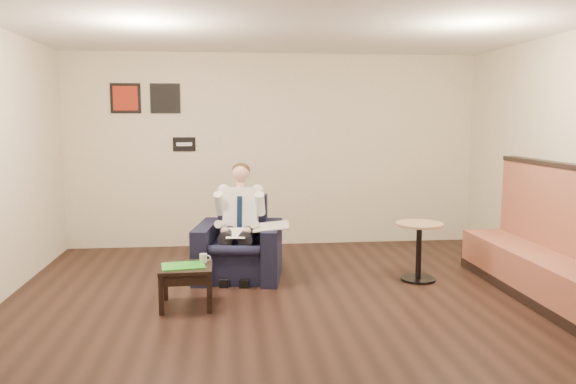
{
  "coord_description": "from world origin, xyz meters",
  "views": [
    {
      "loc": [
        -0.68,
        -5.21,
        1.86
      ],
      "look_at": [
        0.01,
        1.2,
        1.02
      ],
      "focal_mm": 35.0,
      "sensor_mm": 36.0,
      "label": 1
    }
  ],
  "objects": [
    {
      "name": "ground",
      "position": [
        0.0,
        0.0,
        0.0
      ],
      "size": [
        6.0,
        6.0,
        0.0
      ],
      "primitive_type": "plane",
      "color": "black",
      "rests_on": "ground"
    },
    {
      "name": "wall_back",
      "position": [
        0.0,
        3.0,
        1.4
      ],
      "size": [
        6.0,
        0.02,
        2.8
      ],
      "primitive_type": "cube",
      "color": "beige",
      "rests_on": "ground"
    },
    {
      "name": "wall_front",
      "position": [
        0.0,
        -3.0,
        1.4
      ],
      "size": [
        6.0,
        0.02,
        2.8
      ],
      "primitive_type": "cube",
      "color": "beige",
      "rests_on": "ground"
    },
    {
      "name": "ceiling",
      "position": [
        0.0,
        0.0,
        2.8
      ],
      "size": [
        6.0,
        6.0,
        0.02
      ],
      "primitive_type": "cube",
      "color": "white",
      "rests_on": "wall_back"
    },
    {
      "name": "seating_sign",
      "position": [
        -1.3,
        2.98,
        1.5
      ],
      "size": [
        0.32,
        0.02,
        0.2
      ],
      "primitive_type": "cube",
      "color": "black",
      "rests_on": "wall_back"
    },
    {
      "name": "art_print_left",
      "position": [
        -2.1,
        2.98,
        2.15
      ],
      "size": [
        0.42,
        0.03,
        0.42
      ],
      "primitive_type": "cube",
      "color": "maroon",
      "rests_on": "wall_back"
    },
    {
      "name": "art_print_right",
      "position": [
        -1.55,
        2.98,
        2.15
      ],
      "size": [
        0.42,
        0.03,
        0.42
      ],
      "primitive_type": "cube",
      "color": "black",
      "rests_on": "wall_back"
    },
    {
      "name": "armchair",
      "position": [
        -0.56,
        1.29,
        0.47
      ],
      "size": [
        1.1,
        1.1,
        0.93
      ],
      "primitive_type": "cube",
      "rotation": [
        0.0,
        0.0,
        -0.15
      ],
      "color": "black",
      "rests_on": "ground"
    },
    {
      "name": "seated_man",
      "position": [
        -0.58,
        1.17,
        0.64
      ],
      "size": [
        0.74,
        1.0,
        1.28
      ],
      "primitive_type": null,
      "rotation": [
        0.0,
        0.0,
        -0.15
      ],
      "color": "silver",
      "rests_on": "armchair"
    },
    {
      "name": "lap_papers",
      "position": [
        -0.6,
        1.07,
        0.57
      ],
      "size": [
        0.24,
        0.32,
        0.01
      ],
      "primitive_type": "cube",
      "rotation": [
        0.0,
        0.0,
        -0.08
      ],
      "color": "white",
      "rests_on": "seated_man"
    },
    {
      "name": "newspaper",
      "position": [
        -0.19,
        1.13,
        0.64
      ],
      "size": [
        0.46,
        0.55,
        0.01
      ],
      "primitive_type": "cube",
      "rotation": [
        0.0,
        0.0,
        -0.1
      ],
      "color": "silver",
      "rests_on": "armchair"
    },
    {
      "name": "side_table",
      "position": [
        -1.11,
        0.28,
        0.21
      ],
      "size": [
        0.52,
        0.52,
        0.42
      ],
      "primitive_type": "cube",
      "rotation": [
        0.0,
        0.0,
        0.02
      ],
      "color": "black",
      "rests_on": "ground"
    },
    {
      "name": "green_folder",
      "position": [
        -1.13,
        0.26,
        0.42
      ],
      "size": [
        0.46,
        0.36,
        0.01
      ],
      "primitive_type": "cube",
      "rotation": [
        0.0,
        0.0,
        0.16
      ],
      "color": "green",
      "rests_on": "side_table"
    },
    {
      "name": "coffee_mug",
      "position": [
        -0.94,
        0.4,
        0.46
      ],
      "size": [
        0.08,
        0.08,
        0.09
      ],
      "primitive_type": "cylinder",
      "rotation": [
        0.0,
        0.0,
        0.02
      ],
      "color": "white",
      "rests_on": "side_table"
    },
    {
      "name": "smartphone",
      "position": [
        -1.06,
        0.43,
        0.42
      ],
      "size": [
        0.14,
        0.08,
        0.01
      ],
      "primitive_type": "cube",
      "rotation": [
        0.0,
        0.0,
        -0.16
      ],
      "color": "black",
      "rests_on": "side_table"
    },
    {
      "name": "banquette",
      "position": [
        2.59,
        0.16,
        0.69
      ],
      "size": [
        0.64,
        2.69,
        1.37
      ],
      "primitive_type": "cube",
      "color": "#98523B",
      "rests_on": "ground"
    },
    {
      "name": "cafe_table",
      "position": [
        1.5,
        0.92,
        0.34
      ],
      "size": [
        0.64,
        0.64,
        0.68
      ],
      "primitive_type": "cylinder",
      "rotation": [
        0.0,
        0.0,
        0.19
      ],
      "color": "#A7805B",
      "rests_on": "ground"
    }
  ]
}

